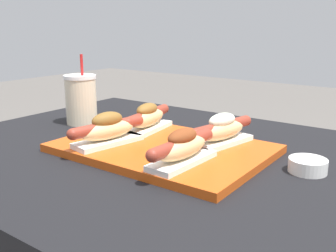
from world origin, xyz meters
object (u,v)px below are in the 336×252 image
at_px(hot_dog_2, 147,118).
at_px(hot_dog_3, 222,130).
at_px(serving_tray, 163,148).
at_px(hot_dog_1, 182,147).
at_px(drink_cup, 81,99).
at_px(hot_dog_0, 108,130).
at_px(sauce_bowl, 308,165).

height_order(hot_dog_2, hot_dog_3, hot_dog_3).
distance_m(serving_tray, hot_dog_1, 0.14).
distance_m(hot_dog_3, drink_cup, 0.46).
bearing_deg(hot_dog_3, drink_cup, -179.31).
xyz_separation_m(hot_dog_0, drink_cup, (-0.25, 0.15, 0.02)).
relative_size(hot_dog_2, sauce_bowl, 2.70).
height_order(serving_tray, hot_dog_1, hot_dog_1).
bearing_deg(hot_dog_0, serving_tray, 34.11).
relative_size(hot_dog_1, hot_dog_3, 1.02).
relative_size(hot_dog_3, drink_cup, 1.00).
bearing_deg(serving_tray, hot_dog_0, -145.89).
distance_m(hot_dog_2, drink_cup, 0.25).
xyz_separation_m(hot_dog_2, sauce_bowl, (0.42, -0.01, -0.04)).
bearing_deg(hot_dog_0, hot_dog_3, 35.64).
bearing_deg(sauce_bowl, drink_cup, 179.38).
distance_m(hot_dog_1, sauce_bowl, 0.25).
bearing_deg(hot_dog_1, hot_dog_2, 144.25).
xyz_separation_m(hot_dog_3, sauce_bowl, (0.20, -0.01, -0.04)).
bearing_deg(serving_tray, hot_dog_2, 144.98).
height_order(serving_tray, sauce_bowl, sauce_bowl).
relative_size(hot_dog_0, hot_dog_1, 0.99).
xyz_separation_m(hot_dog_2, drink_cup, (-0.25, 0.00, 0.02)).
height_order(serving_tray, hot_dog_0, hot_dog_0).
bearing_deg(sauce_bowl, serving_tray, -167.52).
bearing_deg(serving_tray, drink_cup, 168.01).
bearing_deg(hot_dog_2, hot_dog_3, 1.97).
bearing_deg(sauce_bowl, hot_dog_2, 179.24).
bearing_deg(hot_dog_2, sauce_bowl, -0.76).
height_order(hot_dog_1, sauce_bowl, hot_dog_1).
xyz_separation_m(serving_tray, sauce_bowl, (0.31, 0.07, 0.01)).
bearing_deg(hot_dog_0, hot_dog_1, -2.14).
xyz_separation_m(serving_tray, hot_dog_2, (-0.11, 0.07, 0.04)).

